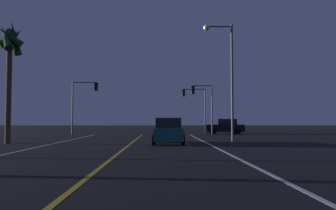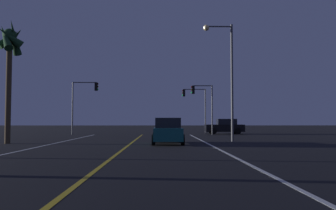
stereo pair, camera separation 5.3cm
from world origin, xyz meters
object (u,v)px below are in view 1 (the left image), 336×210
Objects in this scene: traffic_light_near_right at (202,98)px; traffic_light_far_right at (194,100)px; car_crossing_side at (225,127)px; street_lamp_right_far at (226,68)px; palm_tree_left_mid at (10,47)px; car_ahead_far at (168,131)px; traffic_light_near_left at (85,96)px.

traffic_light_far_right is at bearing -86.74° from traffic_light_near_right.
car_crossing_side is 4.31m from traffic_light_near_right.
palm_tree_left_mid is at bearing 6.89° from street_lamp_right_far.
car_ahead_far is 15.05m from traffic_light_near_right.
street_lamp_right_far is at bearing 79.44° from car_crossing_side.
traffic_light_near_right is at bearing 0.00° from traffic_light_near_left.
palm_tree_left_mid is (-14.31, -19.22, 2.35)m from traffic_light_far_right.
street_lamp_right_far is at bearing -62.50° from car_ahead_far.
traffic_light_near_left is at bearing 82.36° from palm_tree_left_mid.
traffic_light_near_left is 14.02m from palm_tree_left_mid.
traffic_light_near_right is at bearing 93.26° from traffic_light_far_right.
traffic_light_far_right is at bearing 53.32° from palm_tree_left_mid.
traffic_light_near_right is 12.79m from traffic_light_near_left.
street_lamp_right_far is 1.04× the size of palm_tree_left_mid.
street_lamp_right_far reaches higher than traffic_light_near_left.
traffic_light_far_right is 0.64× the size of street_lamp_right_far.
traffic_light_far_right reaches higher than car_crossing_side.
palm_tree_left_mid reaches higher than car_crossing_side.
traffic_light_near_right is at bearing -88.87° from street_lamp_right_far.
street_lamp_right_far is (4.29, 2.23, 4.58)m from car_ahead_far.
car_ahead_far is 0.75× the size of traffic_light_near_left.
palm_tree_left_mid is at bearing 87.64° from car_ahead_far.
traffic_light_far_right is 0.67× the size of palm_tree_left_mid.
traffic_light_far_right reaches higher than traffic_light_near_right.
car_crossing_side is 0.80× the size of traffic_light_near_right.
car_crossing_side is 0.50× the size of street_lamp_right_far.
street_lamp_right_far is at bearing -42.46° from traffic_light_near_left.
traffic_light_near_left is at bearing 4.57° from car_crossing_side.
car_ahead_far is 0.50× the size of street_lamp_right_far.
traffic_light_near_left reaches higher than car_crossing_side.
car_ahead_far is at bearing -2.36° from palm_tree_left_mid.
traffic_light_far_right is (12.47, 5.50, -0.13)m from traffic_light_near_left.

